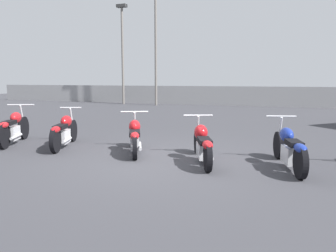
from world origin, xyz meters
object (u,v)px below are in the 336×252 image
object	(u,v)px
motorcycle_slot_1	(64,131)
motorcycle_slot_2	(135,136)
motorcycle_slot_0	(14,128)
motorcycle_slot_4	(289,148)
motorcycle_slot_3	(202,144)
light_pole_right	(122,45)
light_pole_left	(156,24)

from	to	relation	value
motorcycle_slot_1	motorcycle_slot_2	distance (m)	2.01
motorcycle_slot_2	motorcycle_slot_1	bearing A→B (deg)	154.12
motorcycle_slot_0	motorcycle_slot_2	distance (m)	3.55
motorcycle_slot_4	motorcycle_slot_2	bearing A→B (deg)	161.58
motorcycle_slot_1	motorcycle_slot_3	xyz separation A→B (m)	(3.72, -0.32, -0.02)
light_pole_right	motorcycle_slot_0	xyz separation A→B (m)	(3.95, -13.97, -3.62)
motorcycle_slot_0	motorcycle_slot_1	xyz separation A→B (m)	(1.54, 0.12, -0.02)
light_pole_right	motorcycle_slot_4	xyz separation A→B (m)	(10.92, -14.06, -3.66)
motorcycle_slot_2	motorcycle_slot_3	distance (m)	1.74
motorcycle_slot_0	motorcycle_slot_1	world-z (taller)	motorcycle_slot_0
motorcycle_slot_0	motorcycle_slot_3	bearing A→B (deg)	-26.40
light_pole_right	motorcycle_slot_4	distance (m)	18.18
motorcycle_slot_2	motorcycle_slot_4	distance (m)	3.43
motorcycle_slot_0	motorcycle_slot_1	bearing A→B (deg)	-19.74
light_pole_left	motorcycle_slot_1	world-z (taller)	light_pole_left
motorcycle_slot_0	motorcycle_slot_4	bearing A→B (deg)	-24.99
motorcycle_slot_4	motorcycle_slot_3	bearing A→B (deg)	168.44
motorcycle_slot_1	motorcycle_slot_3	bearing A→B (deg)	-25.18
motorcycle_slot_3	motorcycle_slot_4	size ratio (longest dim) A/B	0.98
motorcycle_slot_2	motorcycle_slot_4	xyz separation A→B (m)	(3.42, -0.20, 0.00)
motorcycle_slot_1	motorcycle_slot_4	world-z (taller)	motorcycle_slot_1
light_pole_left	motorcycle_slot_1	distance (m)	14.68
light_pole_right	motorcycle_slot_2	bearing A→B (deg)	-61.59
motorcycle_slot_2	light_pole_left	bearing A→B (deg)	84.38
light_pole_right	motorcycle_slot_3	world-z (taller)	light_pole_right
light_pole_right	light_pole_left	bearing A→B (deg)	-6.75
light_pole_left	motorcycle_slot_2	distance (m)	15.22
motorcycle_slot_2	motorcycle_slot_3	xyz separation A→B (m)	(1.71, -0.30, -0.01)
motorcycle_slot_3	motorcycle_slot_4	distance (m)	1.72
light_pole_right	motorcycle_slot_1	xyz separation A→B (m)	(5.49, -13.85, -3.64)
motorcycle_slot_1	motorcycle_slot_3	size ratio (longest dim) A/B	0.99
light_pole_left	light_pole_right	world-z (taller)	light_pole_left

